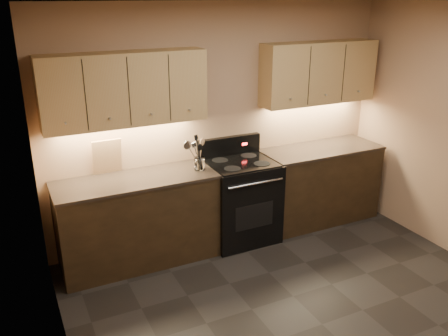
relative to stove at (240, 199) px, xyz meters
The scene contains 17 objects.
floor 1.75m from the stove, 92.72° to the right, with size 4.00×4.00×0.00m, color black.
ceiling 2.71m from the stove, 92.72° to the right, with size 4.00×4.00×0.00m, color silver.
wall_back 0.88m from the stove, 104.10° to the left, with size 4.00×0.04×2.60m, color #99755A.
wall_left 2.80m from the stove, 141.05° to the right, with size 0.04×4.00×2.60m, color #99755A.
counter_left 1.18m from the stove, behind, with size 1.62×0.62×0.93m.
counter_right 1.10m from the stove, ahead, with size 1.46×0.62×0.93m.
stove is the anchor object (origin of this frame).
upper_cab_left 1.78m from the stove, behind, with size 1.60×0.30×0.70m, color tan.
upper_cab_right 1.73m from the stove, ahead, with size 1.44×0.30×0.70m, color tan.
outlet_plate 1.55m from the stove, 167.24° to the left, with size 0.09×0.01×0.12m, color #B2B5BA.
utensil_crock 0.72m from the stove, behind, with size 0.14×0.14×0.14m.
cutting_board 1.55m from the stove, 168.80° to the left, with size 0.29×0.02×0.37m, color tan.
wooden_spoon 0.82m from the stove, behind, with size 0.06×0.06×0.32m, color tan, non-canonical shape.
black_spoon 0.80m from the stove, behind, with size 0.06×0.06×0.30m, color black, non-canonical shape.
black_turner 0.81m from the stove, behind, with size 0.08×0.08×0.37m, color black, non-canonical shape.
steel_spatula 0.80m from the stove, behind, with size 0.08×0.08×0.34m, color silver, non-canonical shape.
steel_skimmer 0.80m from the stove, behind, with size 0.09×0.09×0.34m, color silver, non-canonical shape.
Camera 1 is at (-2.22, -2.64, 2.67)m, focal length 38.00 mm.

